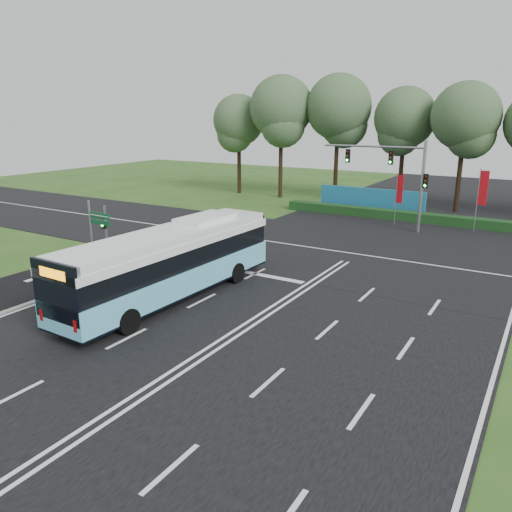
# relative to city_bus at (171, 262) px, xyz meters

# --- Properties ---
(ground) EXTENTS (120.00, 120.00, 0.00)m
(ground) POSITION_rel_city_bus_xyz_m (4.76, 0.41, -1.88)
(ground) COLOR #2A511B
(ground) RESTS_ON ground
(road_main) EXTENTS (20.00, 120.00, 0.04)m
(road_main) POSITION_rel_city_bus_xyz_m (4.76, 0.41, -1.86)
(road_main) COLOR black
(road_main) RESTS_ON ground
(road_cross) EXTENTS (120.00, 14.00, 0.05)m
(road_cross) POSITION_rel_city_bus_xyz_m (4.76, 12.41, -1.85)
(road_cross) COLOR black
(road_cross) RESTS_ON ground
(bike_path) EXTENTS (5.00, 18.00, 0.06)m
(bike_path) POSITION_rel_city_bus_xyz_m (-7.74, -2.59, -1.85)
(bike_path) COLOR black
(bike_path) RESTS_ON ground
(kerb_strip) EXTENTS (0.25, 18.00, 0.12)m
(kerb_strip) POSITION_rel_city_bus_xyz_m (-5.34, -2.59, -1.82)
(kerb_strip) COLOR gray
(kerb_strip) RESTS_ON ground
(city_bus) EXTENTS (3.10, 13.06, 3.73)m
(city_bus) POSITION_rel_city_bus_xyz_m (0.00, 0.00, 0.00)
(city_bus) COLOR #5CB7D7
(city_bus) RESTS_ON ground
(pedestrian_signal) EXTENTS (0.32, 0.42, 3.62)m
(pedestrian_signal) POSITION_rel_city_bus_xyz_m (-7.17, 2.46, 0.10)
(pedestrian_signal) COLOR gray
(pedestrian_signal) RESTS_ON ground
(street_sign) EXTENTS (1.67, 0.19, 4.29)m
(street_sign) POSITION_rel_city_bus_xyz_m (-5.88, 0.58, 0.80)
(street_sign) COLOR gray
(street_sign) RESTS_ON ground
(banner_flag_mid) EXTENTS (0.59, 0.27, 4.25)m
(banner_flag_mid) POSITION_rel_city_bus_xyz_m (4.62, 22.55, 0.91)
(banner_flag_mid) COLOR gray
(banner_flag_mid) RESTS_ON ground
(banner_flag_right) EXTENTS (0.70, 0.24, 4.87)m
(banner_flag_right) POSITION_rel_city_bus_xyz_m (10.67, 23.22, 1.29)
(banner_flag_right) COLOR gray
(banner_flag_right) RESTS_ON ground
(traffic_light_gantry) EXTENTS (8.41, 0.28, 7.00)m
(traffic_light_gantry) POSITION_rel_city_bus_xyz_m (4.97, 20.91, 2.79)
(traffic_light_gantry) COLOR gray
(traffic_light_gantry) RESTS_ON ground
(hedge) EXTENTS (22.00, 1.20, 0.80)m
(hedge) POSITION_rel_city_bus_xyz_m (4.76, 24.91, -1.48)
(hedge) COLOR #143715
(hedge) RESTS_ON ground
(blue_hoarding) EXTENTS (10.00, 0.30, 2.20)m
(blue_hoarding) POSITION_rel_city_bus_xyz_m (0.76, 27.41, -0.78)
(blue_hoarding) COLOR #1A678E
(blue_hoarding) RESTS_ON ground
(eucalyptus_row) EXTENTS (53.97, 8.75, 12.89)m
(eucalyptus_row) POSITION_rel_city_bus_xyz_m (5.96, 31.70, 6.78)
(eucalyptus_row) COLOR black
(eucalyptus_row) RESTS_ON ground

